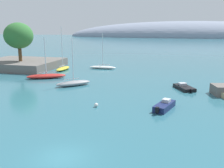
% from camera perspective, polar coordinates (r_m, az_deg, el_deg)
% --- Properties ---
extents(water, '(600.00, 600.00, 0.00)m').
position_cam_1_polar(water, '(21.01, -11.49, -16.20)').
color(water, '#2D6675').
rests_on(water, ground).
extents(shore_outcrop, '(18.51, 15.85, 1.96)m').
position_cam_1_polar(shore_outcrop, '(67.65, -20.10, 4.34)').
color(shore_outcrop, '#66605B').
rests_on(shore_outcrop, ground).
extents(tree_clump_shore, '(6.89, 6.89, 9.29)m').
position_cam_1_polar(tree_clump_shore, '(64.90, -20.63, 10.32)').
color(tree_clump_shore, brown).
rests_on(tree_clump_shore, shore_outcrop).
extents(distant_ridge, '(257.96, 67.37, 32.63)m').
position_cam_1_polar(distant_ridge, '(275.11, 16.82, 10.25)').
color(distant_ridge, gray).
rests_on(distant_ridge, ground).
extents(sailboat_red_near_shore, '(7.93, 5.80, 8.36)m').
position_cam_1_polar(sailboat_red_near_shore, '(52.12, -14.82, 1.84)').
color(sailboat_red_near_shore, red).
rests_on(sailboat_red_near_shore, water).
extents(sailboat_white_mid_mooring, '(6.79, 1.98, 8.74)m').
position_cam_1_polar(sailboat_white_mid_mooring, '(62.19, -2.16, 3.93)').
color(sailboat_white_mid_mooring, white).
rests_on(sailboat_white_mid_mooring, water).
extents(sailboat_yellow_outer_mooring, '(1.89, 6.04, 10.25)m').
position_cam_1_polar(sailboat_yellow_outer_mooring, '(61.07, -11.20, 3.60)').
color(sailboat_yellow_outer_mooring, yellow).
rests_on(sailboat_yellow_outer_mooring, water).
extents(sailboat_grey_end_of_line, '(5.80, 5.72, 8.28)m').
position_cam_1_polar(sailboat_grey_end_of_line, '(44.47, -8.83, 0.27)').
color(sailboat_grey_end_of_line, gray).
rests_on(sailboat_grey_end_of_line, water).
extents(motorboat_navy_foreground, '(2.71, 4.81, 1.17)m').
position_cam_1_polar(motorboat_navy_foreground, '(32.20, 11.92, -4.92)').
color(motorboat_navy_foreground, navy).
rests_on(motorboat_navy_foreground, water).
extents(motorboat_black_alongside_breakwater, '(3.78, 4.99, 0.94)m').
position_cam_1_polar(motorboat_black_alongside_breakwater, '(43.24, 16.20, -0.74)').
color(motorboat_black_alongside_breakwater, black).
rests_on(motorboat_black_alongside_breakwater, water).
extents(mooring_buoy_white, '(0.53, 0.53, 0.53)m').
position_cam_1_polar(mooring_buoy_white, '(32.46, -3.65, -4.82)').
color(mooring_buoy_white, silver).
rests_on(mooring_buoy_white, water).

